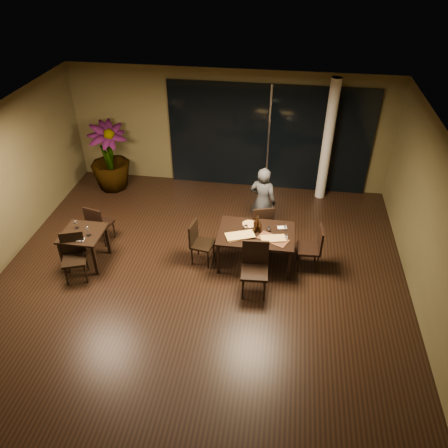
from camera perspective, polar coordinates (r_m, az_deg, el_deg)
ground at (r=8.58m, az=-3.18°, el=-7.74°), size 8.00×8.00×0.00m
wall_back at (r=11.16m, az=0.68°, el=12.32°), size 8.00×0.10×3.00m
wall_front at (r=5.01m, az=-13.85°, el=-26.56°), size 8.00×0.10×3.00m
wall_right at (r=7.97m, az=26.34°, el=-2.00°), size 0.10×8.00×3.00m
ceiling at (r=6.89m, az=-4.00°, el=10.96°), size 8.00×8.00×0.04m
window_panel at (r=11.05m, az=5.85°, el=11.06°), size 5.00×0.06×2.70m
column at (r=10.75m, az=13.37°, el=10.43°), size 0.24×0.24×3.00m
main_table at (r=8.65m, az=4.22°, el=-1.55°), size 1.50×1.00×0.75m
side_table at (r=9.11m, az=-17.91°, el=-1.70°), size 0.80×0.80×0.75m
chair_main_far at (r=9.25m, az=4.91°, el=0.14°), size 0.57×0.57×0.98m
chair_main_near at (r=8.09m, az=4.04°, el=-5.38°), size 0.52×0.52×1.05m
chair_main_left at (r=8.80m, az=-3.32°, el=-2.16°), size 0.49×0.49×0.91m
chair_main_right at (r=8.78m, az=11.61°, el=-2.83°), size 0.47×0.47×0.96m
chair_side_far at (r=9.64m, az=-16.14°, el=0.16°), size 0.52×0.52×0.93m
chair_side_near at (r=8.89m, az=-19.01°, el=-3.69°), size 0.57×0.57×0.96m
diner at (r=9.47m, az=5.06°, el=2.94°), size 0.62×0.49×1.62m
potted_plant at (r=11.51m, az=-14.77°, el=8.47°), size 1.33×1.33×1.75m
pizza_board_left at (r=8.49m, az=2.11°, el=-1.61°), size 0.62×0.50×0.01m
pizza_board_right at (r=8.46m, az=6.42°, el=-2.00°), size 0.65×0.51×0.01m
oblong_pizza_left at (r=8.48m, az=2.11°, el=-1.52°), size 0.59×0.43×0.02m
oblong_pizza_right at (r=8.45m, az=6.42°, el=-1.91°), size 0.49×0.31×0.02m
round_pizza at (r=8.83m, az=3.32°, el=-0.02°), size 0.27×0.27×0.01m
bottle_a at (r=8.53m, az=4.10°, el=-0.16°), size 0.07×0.07×0.34m
bottle_b at (r=8.56m, az=4.73°, el=-0.38°), size 0.06×0.06×0.26m
bottle_c at (r=8.58m, az=4.35°, el=0.12°), size 0.08×0.08×0.34m
tumbler_left at (r=8.67m, az=2.87°, el=-0.42°), size 0.07×0.07×0.09m
tumbler_right at (r=8.64m, az=5.87°, el=-0.72°), size 0.08×0.08×0.09m
napkin_near at (r=8.54m, az=7.69°, el=-1.69°), size 0.19×0.12×0.01m
napkin_far at (r=8.79m, az=7.59°, el=-0.47°), size 0.20×0.14×0.01m
wine_glass_a at (r=9.15m, az=-18.77°, el=-0.06°), size 0.08×0.08×0.18m
wine_glass_b at (r=8.87m, az=-17.41°, el=-0.87°), size 0.09×0.09×0.20m
side_napkin at (r=8.85m, az=-18.34°, el=-1.95°), size 0.19×0.13×0.01m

